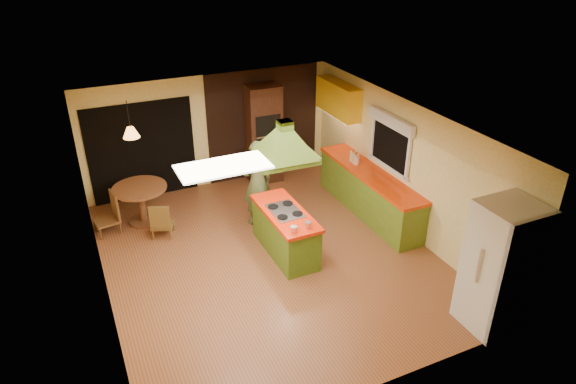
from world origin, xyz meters
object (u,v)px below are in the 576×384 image
man (257,183)px  refrigerator (501,267)px  canister_large (353,157)px  wall_oven (263,134)px  dining_table (141,197)px  kitchen_island (285,232)px

man → refrigerator: bearing=111.5°
man → refrigerator: 4.61m
canister_large → man: bearing=-180.0°
wall_oven → man: bearing=-112.9°
dining_table → refrigerator: bearing=-50.9°
canister_large → refrigerator: bearing=-91.0°
man → refrigerator: refrigerator is taller
kitchen_island → wall_oven: (0.80, 2.93, 0.68)m
kitchen_island → man: (-0.05, 1.18, 0.44)m
dining_table → kitchen_island: bearing=-45.1°
kitchen_island → dining_table: 3.01m
kitchen_island → man: man is taller
man → refrigerator: size_ratio=0.87×
wall_oven → canister_large: (1.27, -1.74, -0.09)m
man → wall_oven: wall_oven is taller
refrigerator → man: bearing=116.7°
kitchen_island → man: 1.26m
man → kitchen_island: bearing=87.5°
kitchen_island → refrigerator: refrigerator is taller
refrigerator → wall_oven: (-1.20, 5.87, 0.12)m
canister_large → wall_oven: bearing=126.1°
kitchen_island → refrigerator: bearing=-56.2°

